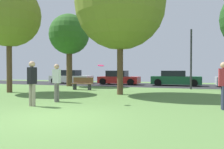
# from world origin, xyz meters

# --- Properties ---
(ground_plane) EXTENTS (44.00, 44.00, 0.00)m
(ground_plane) POSITION_xyz_m (0.00, 0.00, 0.00)
(ground_plane) COLOR #5B8442
(road_strip) EXTENTS (44.00, 6.40, 0.01)m
(road_strip) POSITION_xyz_m (0.00, 16.00, 0.00)
(road_strip) COLOR #28282B
(road_strip) RESTS_ON ground_plane
(oak_tree_center) EXTENTS (3.61, 3.61, 6.49)m
(oak_tree_center) POSITION_xyz_m (-6.44, 12.30, 4.62)
(oak_tree_center) COLOR brown
(oak_tree_center) RESTS_ON ground_plane
(oak_tree_right) EXTENTS (5.33, 5.33, 7.98)m
(oak_tree_right) POSITION_xyz_m (-0.03, 7.01, 5.30)
(oak_tree_right) COLOR brown
(oak_tree_right) RESTS_ON ground_plane
(birch_tree_lone) EXTENTS (4.04, 4.04, 7.00)m
(birch_tree_lone) POSITION_xyz_m (-7.16, 5.86, 4.96)
(birch_tree_lone) COLOR brown
(birch_tree_lone) RESTS_ON ground_plane
(person_thrower) EXTENTS (0.33, 0.30, 1.72)m
(person_thrower) POSITION_xyz_m (-1.82, 3.05, 0.95)
(person_thrower) COLOR slate
(person_thrower) RESTS_ON ground_plane
(person_catcher) EXTENTS (0.33, 0.30, 1.74)m
(person_catcher) POSITION_xyz_m (5.06, 3.26, 0.96)
(person_catcher) COLOR #2D334C
(person_catcher) RESTS_ON ground_plane
(person_bystander) EXTENTS (0.30, 0.35, 1.80)m
(person_bystander) POSITION_xyz_m (-2.05, 1.64, 1.01)
(person_bystander) COLOR gray
(person_bystander) RESTS_ON ground_plane
(frisbee_disc) EXTENTS (0.38, 0.38, 0.08)m
(frisbee_disc) POSITION_xyz_m (0.31, 3.11, 1.64)
(frisbee_disc) COLOR #EA2D6B
(parked_car_white) EXTENTS (4.52, 1.96, 1.45)m
(parked_car_white) POSITION_xyz_m (-8.36, 15.95, 0.66)
(parked_car_white) COLOR white
(parked_car_white) RESTS_ON ground_plane
(parked_car_red) EXTENTS (4.02, 2.00, 1.39)m
(parked_car_red) POSITION_xyz_m (-2.88, 15.82, 0.63)
(parked_car_red) COLOR #B21E1E
(parked_car_red) RESTS_ON ground_plane
(parked_car_green) EXTENTS (4.41, 2.08, 1.39)m
(parked_car_green) POSITION_xyz_m (2.60, 15.96, 0.64)
(parked_car_green) COLOR #195633
(parked_car_green) RESTS_ON ground_plane
(park_bench) EXTENTS (1.60, 0.45, 0.90)m
(park_bench) POSITION_xyz_m (-3.59, 9.21, 0.46)
(park_bench) COLOR brown
(park_bench) RESTS_ON ground_plane
(street_lamp_post) EXTENTS (0.14, 0.14, 4.50)m
(street_lamp_post) POSITION_xyz_m (3.94, 12.20, 2.25)
(street_lamp_post) COLOR #2D2D33
(street_lamp_post) RESTS_ON ground_plane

